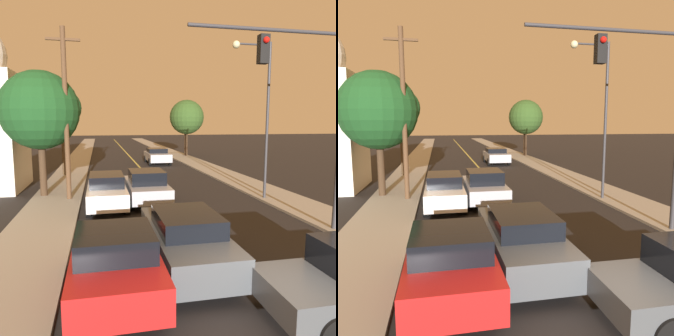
% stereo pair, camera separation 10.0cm
% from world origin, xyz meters
% --- Properties ---
extents(ground_plane, '(200.00, 200.00, 0.00)m').
position_xyz_m(ground_plane, '(0.00, 0.00, 0.00)').
color(ground_plane, black).
extents(road_surface, '(8.85, 80.00, 0.01)m').
position_xyz_m(road_surface, '(0.00, 36.00, 0.01)').
color(road_surface, black).
rests_on(road_surface, ground).
extents(sidewalk_left, '(2.50, 80.00, 0.12)m').
position_xyz_m(sidewalk_left, '(-5.67, 36.00, 0.06)').
color(sidewalk_left, '#9E998E').
rests_on(sidewalk_left, ground).
extents(sidewalk_right, '(2.50, 80.00, 0.12)m').
position_xyz_m(sidewalk_right, '(5.67, 36.00, 0.06)').
color(sidewalk_right, '#9E998E').
rests_on(sidewalk_right, ground).
extents(car_near_lane_front, '(1.93, 4.72, 1.57)m').
position_xyz_m(car_near_lane_front, '(-1.24, 3.16, 0.81)').
color(car_near_lane_front, '#474C51').
rests_on(car_near_lane_front, ground).
extents(car_near_lane_second, '(1.98, 4.48, 1.63)m').
position_xyz_m(car_near_lane_second, '(-1.24, 10.63, 0.83)').
color(car_near_lane_second, '#A5A8B2').
rests_on(car_near_lane_second, ground).
extents(car_outer_lane_front, '(2.04, 3.96, 1.59)m').
position_xyz_m(car_outer_lane_front, '(-3.18, 1.99, 0.82)').
color(car_outer_lane_front, red).
rests_on(car_outer_lane_front, ground).
extents(car_outer_lane_second, '(1.85, 4.99, 1.60)m').
position_xyz_m(car_outer_lane_second, '(-3.18, 10.12, 0.83)').
color(car_outer_lane_second, white).
rests_on(car_outer_lane_second, ground).
extents(car_far_oncoming, '(2.12, 4.62, 1.48)m').
position_xyz_m(car_far_oncoming, '(1.99, 25.88, 0.79)').
color(car_far_oncoming, '#A5A8B2').
rests_on(car_far_oncoming, ground).
extents(traffic_signal_mast, '(5.66, 0.42, 7.00)m').
position_xyz_m(traffic_signal_mast, '(3.57, 4.86, 4.87)').
color(traffic_signal_mast, '#333338').
rests_on(traffic_signal_mast, ground).
extents(streetlamp_right, '(2.02, 0.36, 7.68)m').
position_xyz_m(streetlamp_right, '(4.32, 9.95, 5.01)').
color(streetlamp_right, '#333338').
rests_on(streetlamp_right, ground).
extents(utility_pole_left, '(1.60, 0.24, 8.34)m').
position_xyz_m(utility_pole_left, '(-5.02, 11.74, 4.45)').
color(utility_pole_left, '#513823').
rests_on(utility_pole_left, ground).
extents(tree_left_near, '(4.02, 4.02, 6.46)m').
position_xyz_m(tree_left_near, '(-6.40, 12.81, 4.55)').
color(tree_left_near, '#3D2B1C').
rests_on(tree_left_near, ground).
extents(tree_left_far, '(2.79, 2.79, 6.28)m').
position_xyz_m(tree_left_far, '(-6.05, 19.84, 4.97)').
color(tree_left_far, '#4C3823').
rests_on(tree_left_far, ground).
extents(tree_right_near, '(3.96, 3.96, 6.44)m').
position_xyz_m(tree_right_near, '(6.55, 31.91, 4.57)').
color(tree_right_near, '#3D2B1C').
rests_on(tree_right_near, ground).
extents(tree_right_far, '(2.84, 2.84, 5.60)m').
position_xyz_m(tree_right_far, '(6.46, 32.16, 4.27)').
color(tree_right_far, '#3D2B1C').
rests_on(tree_right_far, ground).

